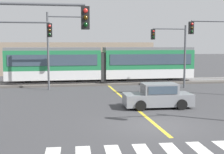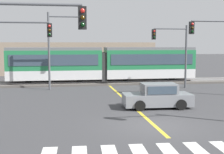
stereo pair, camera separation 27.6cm
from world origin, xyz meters
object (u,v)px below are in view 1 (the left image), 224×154
traffic_light_mid_left (10,45)px  traffic_light_far_left (60,39)px  light_rail_tram (102,63)px  traffic_light_far_right (173,46)px  traffic_light_near_left (27,44)px  traffic_light_mid_right (223,43)px  sedan_crossing (158,96)px

traffic_light_mid_left → traffic_light_far_left: size_ratio=0.87×
light_rail_tram → traffic_light_far_right: traffic_light_far_right is taller
traffic_light_near_left → traffic_light_far_right: traffic_light_near_left is taller
light_rail_tram → traffic_light_far_left: (-4.10, -3.72, 2.29)m
light_rail_tram → traffic_light_mid_right: bearing=-49.7°
sedan_crossing → traffic_light_far_right: size_ratio=0.76×
traffic_light_far_left → sedan_crossing: bearing=-56.0°
sedan_crossing → traffic_light_far_right: traffic_light_far_right is taller
traffic_light_mid_left → traffic_light_far_left: traffic_light_far_left is taller
light_rail_tram → traffic_light_far_right: 7.47m
light_rail_tram → traffic_light_far_left: 5.99m
sedan_crossing → traffic_light_near_left: 9.85m
traffic_light_near_left → traffic_light_far_right: size_ratio=1.08×
light_rail_tram → traffic_light_far_right: bearing=-37.0°
sedan_crossing → traffic_light_far_left: bearing=124.0°
traffic_light_far_right → traffic_light_mid_right: bearing=-67.3°
traffic_light_far_right → traffic_light_near_left: bearing=-128.9°
traffic_light_near_left → traffic_light_far_left: traffic_light_far_left is taller
traffic_light_mid_right → traffic_light_far_left: traffic_light_far_left is taller
sedan_crossing → traffic_light_mid_right: (6.05, 3.22, 3.32)m
traffic_light_far_left → traffic_light_far_right: bearing=-3.8°
sedan_crossing → traffic_light_mid_right: 7.61m
light_rail_tram → traffic_light_mid_left: 12.39m
traffic_light_mid_right → traffic_light_far_left: bearing=155.2°
traffic_light_mid_right → traffic_light_mid_left: (-15.15, -0.59, -0.17)m
traffic_light_far_right → traffic_light_mid_left: size_ratio=0.97×
traffic_light_far_left → traffic_light_mid_left: bearing=-117.6°
traffic_light_mid_left → traffic_light_far_left: 6.93m
traffic_light_mid_left → sedan_crossing: bearing=-16.1°
traffic_light_far_right → traffic_light_far_left: (-9.91, 0.66, 0.61)m
traffic_light_mid_right → traffic_light_far_left: 13.17m
traffic_light_far_right → traffic_light_far_left: size_ratio=0.85×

